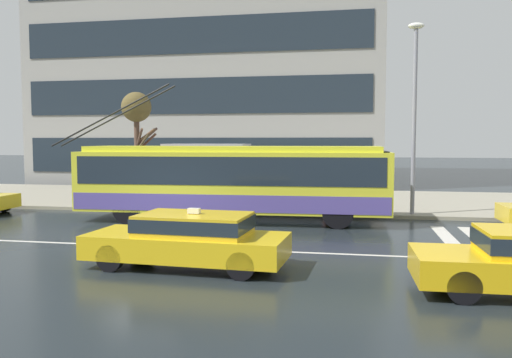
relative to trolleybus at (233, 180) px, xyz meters
The scene contains 15 objects.
ground_plane 4.41m from the trolleybus, 115.19° to the right, with size 160.00×160.00×0.00m, color #1F272B.
sidewalk_slab 6.98m from the trolleybus, 104.94° to the left, with size 80.00×10.00×0.14m, color gray.
crosswalk_stripe_edge_near 7.63m from the trolleybus, 16.09° to the right, with size 0.44×4.40×0.01m, color beige.
crosswalk_stripe_inner_a 8.48m from the trolleybus, 14.38° to the right, with size 0.44×4.40×0.01m, color beige.
crosswalk_stripe_center 9.34m from the trolleybus, 12.99° to the right, with size 0.44×4.40×0.01m, color beige.
lane_centre_line 5.46m from the trolleybus, 109.60° to the right, with size 72.00×0.14×0.01m, color silver.
trolleybus is the anchor object (origin of this frame).
taxi_oncoming_near 7.10m from the trolleybus, 84.97° to the right, with size 4.75×2.06×1.39m.
bus_shelter 3.99m from the trolleybus, 118.90° to the left, with size 3.57×1.72×2.68m.
pedestrian_at_shelter 3.16m from the trolleybus, 133.15° to the left, with size 1.31×1.31×2.06m.
pedestrian_approaching_curb 3.84m from the trolleybus, 146.81° to the left, with size 1.31×1.31×1.96m.
pedestrian_walking_past 4.01m from the trolleybus, 104.08° to the left, with size 0.48×0.48×1.68m.
pedestrian_waiting_by_pole 4.28m from the trolleybus, 40.66° to the left, with size 0.50×0.50×1.62m.
street_lamp 7.45m from the trolleybus, 17.48° to the left, with size 0.60×0.32×7.22m.
street_tree_bare 8.21m from the trolleybus, 139.63° to the left, with size 1.87×1.43×5.13m.
Camera 1 is at (6.13, -14.80, 2.96)m, focal length 36.62 mm.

